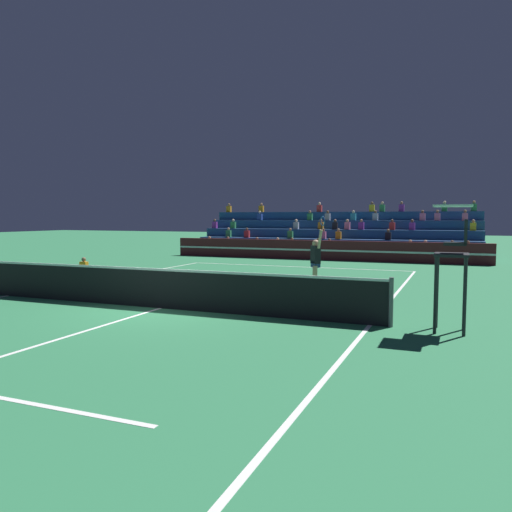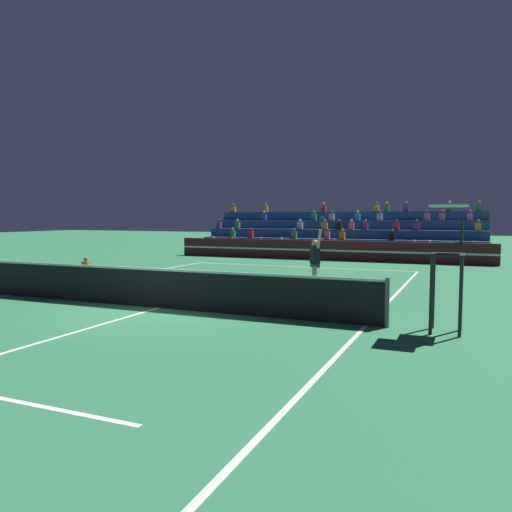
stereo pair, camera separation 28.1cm
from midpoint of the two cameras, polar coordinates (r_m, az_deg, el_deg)
The scene contains 9 objects.
ground_plane at distance 13.57m, azimuth -10.49°, elevation -5.86°, with size 120.00×120.00×0.00m, color #2D7A4C.
court_lines at distance 13.57m, azimuth -10.49°, elevation -5.84°, with size 11.10×23.90×0.01m.
tennis_net at distance 13.49m, azimuth -10.52°, elevation -3.58°, with size 12.00×0.10×1.10m.
sponsor_banner_wall at distance 28.33m, azimuth 7.95°, elevation 0.66°, with size 18.00×0.26×1.10m.
bleacher_stand at distance 31.98m, azimuth 9.77°, elevation 1.92°, with size 17.19×4.75×3.38m.
umpire_chair at distance 11.12m, azimuth 21.95°, elevation 0.54°, with size 0.76×0.84×2.67m.
ball_kid_courtside at distance 20.72m, azimuth -18.47°, elevation -1.53°, with size 0.30×0.36×0.84m.
tennis_player at distance 15.75m, azimuth 7.28°, elevation -0.76°, with size 0.65×0.79×2.49m.
tennis_ball at distance 18.96m, azimuth 7.88°, elevation -2.78°, with size 0.07×0.07×0.07m, color #C6DB33.
Camera 2 is at (7.56, -11.04, 2.42)m, focal length 35.00 mm.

